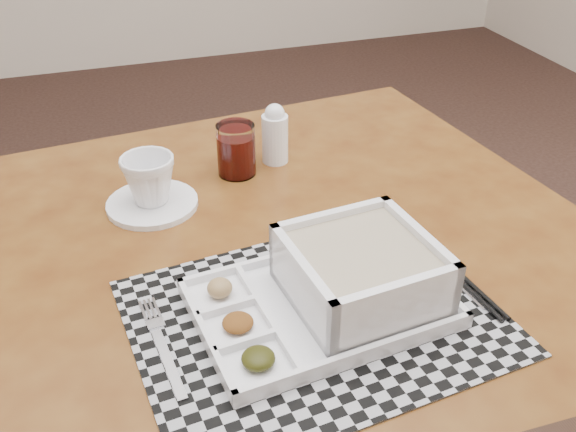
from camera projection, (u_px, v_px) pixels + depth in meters
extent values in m
plane|color=black|center=(221.00, 346.00, 1.87)|extent=(5.00, 5.00, 0.00)
cube|color=#4B230D|center=(275.00, 274.00, 0.94)|extent=(1.13, 1.13, 0.04)
cylinder|color=#4B230D|center=(371.00, 245.00, 1.67)|extent=(0.05, 0.05, 0.73)
cube|color=#4B230D|center=(190.00, 175.00, 1.32)|extent=(0.89, 0.12, 0.08)
cube|color=#4B230D|center=(507.00, 238.00, 1.13)|extent=(0.12, 0.89, 0.08)
cube|color=#9B9CA2|center=(315.00, 317.00, 0.83)|extent=(0.49, 0.40, 0.00)
cube|color=white|center=(320.00, 306.00, 0.84)|extent=(0.34, 0.25, 0.01)
cube|color=white|center=(287.00, 255.00, 0.91)|extent=(0.32, 0.04, 0.01)
cube|color=white|center=(360.00, 353.00, 0.75)|extent=(0.32, 0.04, 0.01)
cube|color=white|center=(205.00, 334.00, 0.78)|extent=(0.03, 0.22, 0.01)
cube|color=white|center=(421.00, 269.00, 0.89)|extent=(0.03, 0.22, 0.01)
cube|color=white|center=(267.00, 315.00, 0.81)|extent=(0.03, 0.20, 0.01)
cube|color=white|center=(245.00, 342.00, 0.77)|extent=(0.08, 0.02, 0.01)
cube|color=white|center=(226.00, 308.00, 0.82)|extent=(0.08, 0.02, 0.01)
ellipsoid|color=black|center=(258.00, 358.00, 0.74)|extent=(0.04, 0.04, 0.02)
ellipsoid|color=#44270B|center=(238.00, 323.00, 0.79)|extent=(0.04, 0.04, 0.02)
ellipsoid|color=olive|center=(220.00, 288.00, 0.84)|extent=(0.03, 0.03, 0.02)
cube|color=white|center=(359.00, 292.00, 0.84)|extent=(0.20, 0.20, 0.01)
cube|color=white|center=(331.00, 237.00, 0.89)|extent=(0.18, 0.03, 0.08)
cube|color=white|center=(396.00, 311.00, 0.76)|extent=(0.18, 0.03, 0.08)
cube|color=white|center=(302.00, 288.00, 0.80)|extent=(0.03, 0.18, 0.08)
cube|color=white|center=(416.00, 255.00, 0.85)|extent=(0.03, 0.18, 0.08)
cube|color=tan|center=(361.00, 273.00, 0.83)|extent=(0.17, 0.17, 0.07)
cube|color=silver|center=(171.00, 363.00, 0.76)|extent=(0.02, 0.12, 0.00)
cube|color=silver|center=(155.00, 324.00, 0.81)|extent=(0.02, 0.02, 0.00)
cube|color=silver|center=(143.00, 311.00, 0.83)|extent=(0.01, 0.04, 0.00)
cube|color=silver|center=(147.00, 310.00, 0.84)|extent=(0.01, 0.04, 0.00)
cube|color=silver|center=(152.00, 309.00, 0.84)|extent=(0.01, 0.04, 0.00)
cube|color=silver|center=(156.00, 307.00, 0.84)|extent=(0.01, 0.04, 0.00)
cube|color=silver|center=(457.00, 282.00, 0.88)|extent=(0.02, 0.12, 0.00)
ellipsoid|color=silver|center=(421.00, 247.00, 0.95)|extent=(0.04, 0.06, 0.01)
cylinder|color=black|center=(447.00, 269.00, 0.91)|extent=(0.03, 0.24, 0.01)
cylinder|color=black|center=(452.00, 267.00, 0.91)|extent=(0.03, 0.24, 0.01)
cylinder|color=white|center=(152.00, 204.00, 1.06)|extent=(0.15, 0.15, 0.01)
imported|color=white|center=(149.00, 180.00, 1.03)|extent=(0.12, 0.12, 0.08)
cylinder|color=white|center=(236.00, 150.00, 1.13)|extent=(0.07, 0.07, 0.09)
cylinder|color=#430605|center=(236.00, 155.00, 1.13)|extent=(0.06, 0.06, 0.07)
cylinder|color=white|center=(275.00, 139.00, 1.17)|extent=(0.05, 0.05, 0.09)
sphere|color=white|center=(275.00, 114.00, 1.14)|extent=(0.04, 0.04, 0.04)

